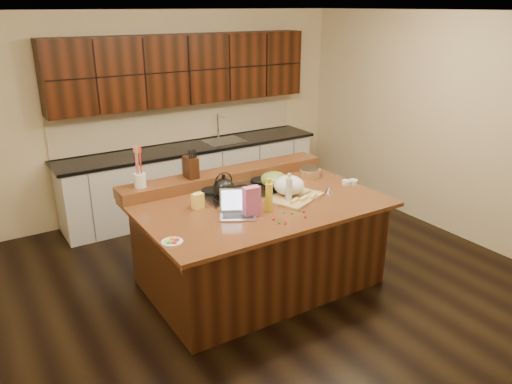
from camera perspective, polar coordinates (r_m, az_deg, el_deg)
room at (r=4.83m, az=0.32°, el=3.71°), size 5.52×5.02×2.72m
island at (r=5.15m, az=0.30°, el=-5.75°), size 2.40×1.60×0.92m
back_ledge at (r=5.51m, az=-3.60°, el=1.82°), size 2.40×0.30×0.12m
cooktop at (r=5.20m, az=-1.47°, el=0.16°), size 0.92×0.52×0.05m
back_counter at (r=6.95m, az=-7.51°, el=5.69°), size 3.70×0.66×2.40m
kettle at (r=4.91m, az=-3.71°, el=0.44°), size 0.29×0.29×0.20m
green_bowl at (r=5.21m, az=2.09°, el=1.46°), size 0.34×0.34×0.16m
laptop at (r=4.63m, az=-2.08°, el=-1.90°), size 0.42×0.40×0.23m
oil_bottle at (r=4.69m, az=1.49°, el=-0.60°), size 0.08×0.08×0.27m
vinegar_bottle at (r=4.91m, az=3.78°, el=0.20°), size 0.08×0.08×0.25m
wooden_tray at (r=5.05m, az=3.96°, el=0.46°), size 0.65×0.57×0.22m
ramekin_a at (r=5.54m, az=11.04°, el=1.16°), size 0.11×0.11×0.04m
ramekin_b at (r=5.51m, az=10.30°, el=1.07°), size 0.12×0.12×0.04m
ramekin_c at (r=5.86m, az=6.89°, el=2.48°), size 0.13×0.13×0.04m
strainer_bowl at (r=5.68m, az=6.17°, el=2.16°), size 0.30×0.30×0.09m
kitchen_timer at (r=5.24m, az=8.37°, el=0.31°), size 0.11×0.11×0.07m
pink_bag at (r=4.57m, az=-0.51°, el=-1.11°), size 0.16×0.09×0.29m
candy_plate at (r=4.18m, az=-9.55°, el=-5.65°), size 0.19×0.19×0.01m
package_box at (r=4.80m, az=-6.67°, el=-1.00°), size 0.12×0.09×0.15m
utensil_crock at (r=5.11m, az=-13.12°, el=1.31°), size 0.15×0.15×0.14m
knife_block at (r=5.29m, az=-7.45°, el=2.83°), size 0.12×0.19×0.22m
gumdrop_0 at (r=4.53m, az=2.04°, el=-3.12°), size 0.02×0.02×0.02m
gumdrop_1 at (r=4.46m, az=2.67°, el=-3.53°), size 0.02×0.02×0.02m
gumdrop_2 at (r=4.60m, az=5.64°, el=-2.87°), size 0.02×0.02×0.02m
gumdrop_3 at (r=4.67m, az=4.13°, el=-2.44°), size 0.02×0.02×0.02m
gumdrop_4 at (r=4.45m, az=3.37°, el=-3.62°), size 0.02×0.02×0.02m
gumdrop_5 at (r=4.68m, az=3.19°, el=-2.34°), size 0.02×0.02×0.02m
gumdrop_6 at (r=4.47m, az=3.38°, el=-3.50°), size 0.02×0.02×0.02m
gumdrop_7 at (r=4.74m, az=5.08°, el=-2.11°), size 0.02×0.02×0.02m
gumdrop_8 at (r=4.72m, az=5.49°, el=-2.24°), size 0.02×0.02×0.02m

